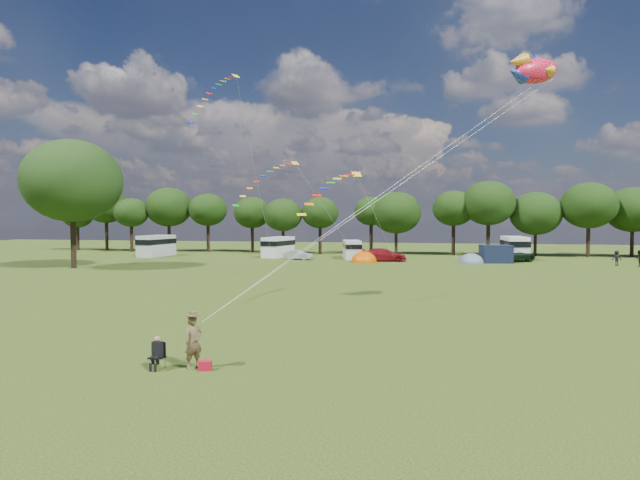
% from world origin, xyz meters
% --- Properties ---
extents(ground_plane, '(180.00, 180.00, 0.00)m').
position_xyz_m(ground_plane, '(0.00, 0.00, 0.00)').
color(ground_plane, black).
rests_on(ground_plane, ground).
extents(tree_line, '(102.98, 10.98, 10.27)m').
position_xyz_m(tree_line, '(5.30, 54.99, 6.35)').
color(tree_line, black).
rests_on(tree_line, ground).
extents(big_tree, '(10.00, 10.00, 13.28)m').
position_xyz_m(big_tree, '(-30.00, 28.00, 9.02)').
color(big_tree, black).
rests_on(big_tree, ground).
extents(car_b, '(3.56, 1.92, 1.19)m').
position_xyz_m(car_b, '(-9.69, 43.25, 0.60)').
color(car_b, '#9EA1A6').
rests_on(car_b, ground).
extents(car_c, '(5.34, 2.72, 1.54)m').
position_xyz_m(car_c, '(0.95, 43.01, 0.77)').
color(car_c, maroon).
rests_on(car_c, ground).
extents(car_d, '(6.15, 4.61, 1.53)m').
position_xyz_m(car_d, '(15.94, 45.31, 0.76)').
color(car_d, black).
rests_on(car_d, ground).
extents(campervan_a, '(3.18, 6.05, 2.84)m').
position_xyz_m(campervan_a, '(-29.99, 45.38, 1.52)').
color(campervan_a, '#B6B6B8').
rests_on(campervan_a, ground).
extents(campervan_b, '(3.46, 5.82, 2.67)m').
position_xyz_m(campervan_b, '(-13.38, 47.16, 1.43)').
color(campervan_b, silver).
rests_on(campervan_b, ground).
extents(campervan_c, '(3.09, 5.12, 2.34)m').
position_xyz_m(campervan_c, '(-3.36, 46.16, 1.26)').
color(campervan_c, silver).
rests_on(campervan_c, ground).
extents(campervan_d, '(2.84, 6.00, 2.88)m').
position_xyz_m(campervan_d, '(16.79, 48.98, 1.55)').
color(campervan_d, white).
rests_on(campervan_d, ground).
extents(tent_orange, '(3.16, 3.46, 2.47)m').
position_xyz_m(tent_orange, '(-1.29, 41.29, 0.02)').
color(tent_orange, '#D45200').
rests_on(tent_orange, ground).
extents(tent_greyblue, '(3.00, 3.28, 2.23)m').
position_xyz_m(tent_greyblue, '(11.00, 42.34, 0.02)').
color(tent_greyblue, slate).
rests_on(tent_greyblue, ground).
extents(awning_navy, '(3.67, 3.16, 2.06)m').
position_xyz_m(awning_navy, '(13.83, 43.37, 1.03)').
color(awning_navy, '#131A32').
rests_on(awning_navy, ground).
extents(kite_flyer, '(0.76, 0.80, 1.85)m').
position_xyz_m(kite_flyer, '(-2.13, -4.02, 0.92)').
color(kite_flyer, brown).
rests_on(kite_flyer, ground).
extents(camp_chair, '(0.54, 0.54, 1.16)m').
position_xyz_m(camp_chair, '(-3.31, -4.34, 0.69)').
color(camp_chair, '#99999E').
rests_on(camp_chair, ground).
extents(kite_bag, '(0.52, 0.42, 0.32)m').
position_xyz_m(kite_bag, '(-1.64, -4.17, 0.16)').
color(kite_bag, '#AB0F23').
rests_on(kite_bag, ground).
extents(fish_kite, '(3.49, 3.16, 2.00)m').
position_xyz_m(fish_kite, '(11.24, 8.89, 13.02)').
color(fish_kite, '#F81839').
rests_on(fish_kite, ground).
extents(streamer_kite_a, '(3.42, 5.70, 5.80)m').
position_xyz_m(streamer_kite_a, '(-14.39, 28.86, 17.80)').
color(streamer_kite_a, '#F6FF03').
rests_on(streamer_kite_a, ground).
extents(streamer_kite_b, '(4.25, 4.64, 3.78)m').
position_xyz_m(streamer_kite_b, '(-6.24, 19.70, 8.61)').
color(streamer_kite_b, '#F6AC35').
rests_on(streamer_kite_b, ground).
extents(streamer_kite_c, '(3.15, 4.83, 2.79)m').
position_xyz_m(streamer_kite_c, '(0.50, 10.27, 7.21)').
color(streamer_kite_c, yellow).
rests_on(streamer_kite_c, ground).
extents(walker_a, '(0.99, 0.94, 1.75)m').
position_xyz_m(walker_a, '(28.28, 41.34, 0.87)').
color(walker_a, black).
rests_on(walker_a, ground).
extents(walker_b, '(1.13, 0.64, 1.66)m').
position_xyz_m(walker_b, '(26.28, 41.95, 0.83)').
color(walker_b, black).
rests_on(walker_b, ground).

